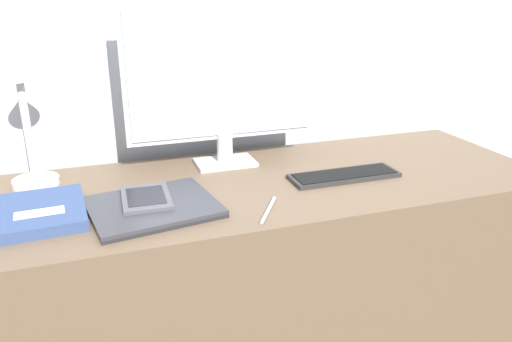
{
  "coord_description": "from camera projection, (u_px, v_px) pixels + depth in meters",
  "views": [
    {
      "loc": [
        -0.47,
        -0.98,
        1.21
      ],
      "look_at": [
        -0.08,
        0.15,
        0.77
      ],
      "focal_mm": 35.0,
      "sensor_mm": 36.0,
      "label": 1
    }
  ],
  "objects": [
    {
      "name": "keyboard",
      "position": [
        344.0,
        175.0,
        1.4
      ],
      "size": [
        0.31,
        0.1,
        0.01
      ],
      "color": "#282828",
      "rests_on": "desk"
    },
    {
      "name": "monitor",
      "position": [
        223.0,
        77.0,
        1.42
      ],
      "size": [
        0.56,
        0.11,
        0.48
      ],
      "color": "silver",
      "rests_on": "desk"
    },
    {
      "name": "ereader",
      "position": [
        146.0,
        198.0,
        1.21
      ],
      "size": [
        0.12,
        0.17,
        0.01
      ],
      "color": "#4C4C51",
      "rests_on": "laptop"
    },
    {
      "name": "pen",
      "position": [
        268.0,
        210.0,
        1.19
      ],
      "size": [
        0.08,
        0.13,
        0.01
      ],
      "color": "silver",
      "rests_on": "desk"
    },
    {
      "name": "desk",
      "position": [
        272.0,
        288.0,
        1.51
      ],
      "size": [
        1.54,
        0.57,
        0.71
      ],
      "color": "brown",
      "rests_on": "ground_plane"
    },
    {
      "name": "desk_lamp",
      "position": [
        26.0,
        119.0,
        1.28
      ],
      "size": [
        0.12,
        0.12,
        0.34
      ],
      "color": "white",
      "rests_on": "desk"
    },
    {
      "name": "laptop",
      "position": [
        153.0,
        207.0,
        1.19
      ],
      "size": [
        0.32,
        0.29,
        0.02
      ],
      "color": "#232328",
      "rests_on": "desk"
    },
    {
      "name": "notebook",
      "position": [
        41.0,
        212.0,
        1.15
      ],
      "size": [
        0.21,
        0.25,
        0.03
      ],
      "color": "#334775",
      "rests_on": "desk"
    }
  ]
}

